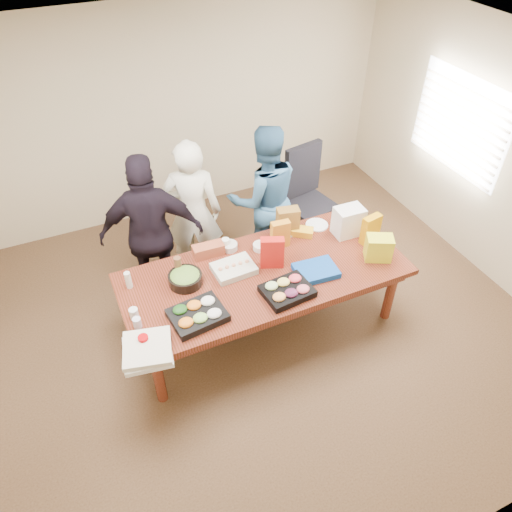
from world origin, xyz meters
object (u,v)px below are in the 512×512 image
office_chair (310,203)px  person_center (193,213)px  salad_bowl (185,279)px  sheet_cake (234,269)px  conference_table (264,299)px  person_right (264,199)px

office_chair → person_center: bearing=167.8°
salad_bowl → sheet_cake: bearing=-4.3°
office_chair → salad_bowl: 2.06m
conference_table → salad_bowl: 0.88m
conference_table → office_chair: office_chair is taller
sheet_cake → salad_bowl: size_ratio=1.23×
person_right → office_chair: bearing=-167.7°
sheet_cake → salad_bowl: salad_bowl is taller
person_center → sheet_cake: bearing=116.8°
conference_table → office_chair: 1.53m
conference_table → salad_bowl: salad_bowl is taller
conference_table → person_right: 1.20m
sheet_cake → salad_bowl: (-0.48, 0.04, 0.02)m
person_center → person_right: size_ratio=0.99×
conference_table → person_center: bearing=109.0°
conference_table → person_right: person_right is taller
office_chair → sheet_cake: office_chair is taller
person_right → salad_bowl: bearing=41.9°
office_chair → sheet_cake: 1.65m
person_right → salad_bowl: size_ratio=5.41×
person_right → salad_bowl: (-1.20, -0.82, -0.07)m
conference_table → salad_bowl: (-0.75, 0.17, 0.43)m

